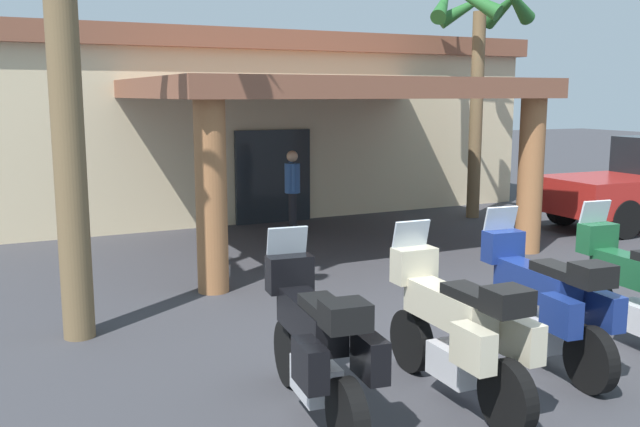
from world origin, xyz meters
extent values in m
plane|color=#38383D|center=(0.00, 0.00, 0.00)|extent=(80.00, 80.00, 0.00)
cube|color=beige|center=(-0.11, 11.80, 1.93)|extent=(14.16, 6.79, 3.86)
cube|color=#1E2328|center=(0.00, 8.58, 1.05)|extent=(1.80, 0.16, 2.10)
cube|color=brown|center=(0.09, 5.93, 2.99)|extent=(7.02, 5.65, 0.35)
cylinder|color=#9E663D|center=(-2.84, 3.53, 1.41)|extent=(0.46, 0.46, 2.82)
cylinder|color=#9E663D|center=(3.19, 3.73, 1.41)|extent=(0.46, 0.46, 2.82)
cube|color=brown|center=(-0.11, 11.80, 4.08)|extent=(14.57, 7.20, 0.44)
cylinder|color=black|center=(-3.08, -0.09, 0.33)|extent=(0.19, 0.67, 0.66)
cylinder|color=black|center=(-3.20, -1.64, 0.33)|extent=(0.19, 0.67, 0.66)
cube|color=silver|center=(-3.14, -0.89, 0.37)|extent=(0.36, 0.58, 0.32)
cube|color=black|center=(-3.13, -0.74, 0.88)|extent=(0.39, 1.17, 0.34)
cube|color=black|center=(-3.16, -1.09, 1.10)|extent=(0.33, 0.62, 0.10)
cube|color=black|center=(-3.08, -0.11, 1.15)|extent=(0.46, 0.27, 0.36)
cube|color=#B2BCC6|center=(-3.08, -0.03, 1.43)|extent=(0.41, 0.15, 0.36)
cube|color=black|center=(-3.45, -1.46, 0.76)|extent=(0.21, 0.45, 0.36)
cube|color=black|center=(-2.93, -1.51, 0.76)|extent=(0.21, 0.45, 0.36)
cube|color=black|center=(-3.20, -1.59, 1.17)|extent=(0.38, 0.35, 0.22)
cylinder|color=black|center=(-1.78, -0.29, 0.33)|extent=(0.14, 0.66, 0.66)
cylinder|color=black|center=(-1.78, -1.84, 0.33)|extent=(0.14, 0.66, 0.66)
cube|color=silver|center=(-1.78, -1.09, 0.37)|extent=(0.32, 0.56, 0.32)
cube|color=beige|center=(-1.78, -0.94, 0.88)|extent=(0.30, 1.15, 0.34)
cube|color=black|center=(-1.78, -1.29, 1.10)|extent=(0.28, 0.60, 0.10)
cube|color=beige|center=(-1.78, -0.31, 1.15)|extent=(0.44, 0.24, 0.36)
cube|color=#B2BCC6|center=(-1.78, -0.23, 1.43)|extent=(0.40, 0.12, 0.36)
cube|color=beige|center=(-2.04, -1.69, 0.76)|extent=(0.18, 0.44, 0.36)
cube|color=beige|center=(-1.52, -1.69, 0.76)|extent=(0.18, 0.44, 0.36)
cube|color=black|center=(-1.78, -1.79, 1.17)|extent=(0.36, 0.32, 0.22)
cylinder|color=black|center=(-0.36, 0.07, 0.33)|extent=(0.19, 0.67, 0.66)
cylinder|color=black|center=(-0.47, -1.48, 0.33)|extent=(0.19, 0.67, 0.66)
cube|color=silver|center=(-0.42, -0.73, 0.37)|extent=(0.36, 0.58, 0.32)
cube|color=navy|center=(-0.41, -0.58, 0.88)|extent=(0.39, 1.17, 0.34)
cube|color=black|center=(-0.43, -0.93, 1.10)|extent=(0.32, 0.62, 0.10)
cube|color=navy|center=(-0.36, 0.05, 1.15)|extent=(0.46, 0.27, 0.36)
cube|color=#B2BCC6|center=(-0.35, 0.13, 1.43)|extent=(0.41, 0.15, 0.36)
cube|color=navy|center=(-0.72, -1.31, 0.76)|extent=(0.21, 0.45, 0.36)
cube|color=navy|center=(-0.20, -1.35, 0.76)|extent=(0.21, 0.45, 0.36)
cube|color=black|center=(-0.47, -1.43, 1.17)|extent=(0.38, 0.35, 0.22)
cylinder|color=black|center=(1.00, -0.03, 0.33)|extent=(0.18, 0.67, 0.66)
cube|color=#19512D|center=(0.96, -0.67, 0.88)|extent=(0.38, 1.17, 0.34)
cube|color=#19512D|center=(1.00, -0.05, 1.15)|extent=(0.46, 0.27, 0.36)
cube|color=#B2BCC6|center=(1.00, 0.03, 1.43)|extent=(0.41, 0.14, 0.36)
cylinder|color=black|center=(-0.14, 7.04, 0.43)|extent=(0.14, 0.14, 0.87)
cylinder|color=black|center=(-0.10, 7.21, 0.43)|extent=(0.14, 0.14, 0.87)
cylinder|color=#335999|center=(-0.12, 7.12, 1.17)|extent=(0.32, 0.32, 0.61)
cylinder|color=#335999|center=(-0.18, 6.91, 1.20)|extent=(0.09, 0.09, 0.58)
cylinder|color=#335999|center=(-0.07, 7.34, 1.20)|extent=(0.09, 0.09, 0.58)
sphere|color=tan|center=(-0.12, 7.12, 1.63)|extent=(0.23, 0.23, 0.23)
cylinder|color=black|center=(5.79, 5.60, 0.40)|extent=(0.80, 0.26, 0.80)
cylinder|color=black|center=(5.78, 3.90, 0.40)|extent=(0.80, 0.26, 0.80)
cylinder|color=brown|center=(-4.86, 2.25, 2.98)|extent=(0.37, 0.37, 5.95)
cylinder|color=brown|center=(4.54, 7.24, 2.37)|extent=(0.30, 0.30, 4.74)
cone|color=#236028|center=(5.35, 7.27, 4.97)|extent=(0.41, 1.62, 1.08)
cone|color=#236028|center=(4.83, 8.00, 4.98)|extent=(1.62, 0.90, 1.10)
cone|color=#236028|center=(3.96, 7.81, 5.00)|extent=(1.36, 1.38, 1.16)
camera|label=1|loc=(-5.58, -6.37, 2.88)|focal=39.71mm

